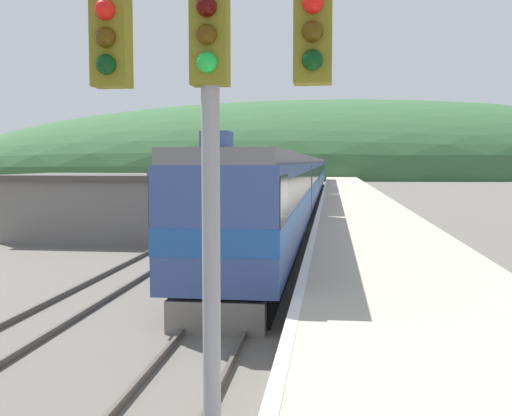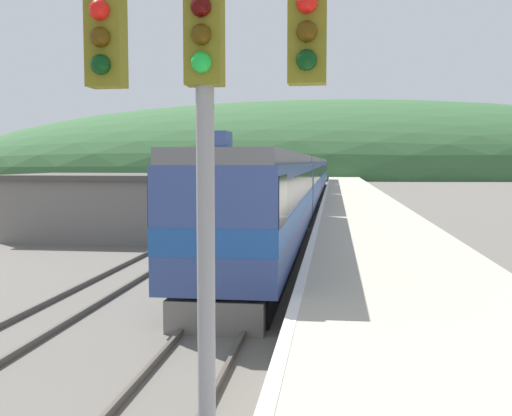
{
  "view_description": "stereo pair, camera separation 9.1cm",
  "coord_description": "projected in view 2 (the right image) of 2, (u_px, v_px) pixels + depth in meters",
  "views": [
    {
      "loc": [
        2.59,
        -1.7,
        3.94
      ],
      "look_at": [
        0.3,
        16.55,
        2.5
      ],
      "focal_mm": 42.0,
      "sensor_mm": 36.0,
      "label": 1
    },
    {
      "loc": [
        2.68,
        -1.69,
        3.94
      ],
      "look_at": [
        0.3,
        16.55,
        2.5
      ],
      "focal_mm": 42.0,
      "sensor_mm": 36.0,
      "label": 2
    }
  ],
  "objects": [
    {
      "name": "track_main",
      "position": [
        311.0,
        194.0,
        71.52
      ],
      "size": [
        1.52,
        180.0,
        0.16
      ],
      "color": "#4C443D",
      "rests_on": "ground"
    },
    {
      "name": "track_siding",
      "position": [
        275.0,
        194.0,
        72.08
      ],
      "size": [
        1.52,
        180.0,
        0.16
      ],
      "color": "#4C443D",
      "rests_on": "ground"
    },
    {
      "name": "platform",
      "position": [
        357.0,
        202.0,
        51.12
      ],
      "size": [
        5.76,
        140.0,
        0.9
      ],
      "color": "#B2A893",
      "rests_on": "ground"
    },
    {
      "name": "distant_hills",
      "position": [
        324.0,
        176.0,
        167.19
      ],
      "size": [
        222.9,
        100.3,
        40.99
      ],
      "color": "#335B33",
      "rests_on": "ground"
    },
    {
      "name": "station_shed",
      "position": [
        107.0,
        205.0,
        31.03
      ],
      "size": [
        9.01,
        6.54,
        3.29
      ],
      "color": "slate",
      "rests_on": "ground"
    },
    {
      "name": "express_train_lead_car",
      "position": [
        265.0,
        203.0,
        23.47
      ],
      "size": [
        2.99,
        21.04,
        4.62
      ],
      "color": "black",
      "rests_on": "ground"
    },
    {
      "name": "carriage_second",
      "position": [
        299.0,
        183.0,
        46.01
      ],
      "size": [
        2.98,
        22.34,
        4.26
      ],
      "color": "black",
      "rests_on": "ground"
    },
    {
      "name": "carriage_third",
      "position": [
        311.0,
        176.0,
        68.96
      ],
      "size": [
        2.98,
        22.34,
        4.26
      ],
      "color": "black",
      "rests_on": "ground"
    },
    {
      "name": "carriage_fourth",
      "position": [
        317.0,
        172.0,
        91.92
      ],
      "size": [
        2.98,
        22.34,
        4.26
      ],
      "color": "black",
      "rests_on": "ground"
    },
    {
      "name": "siding_train",
      "position": [
        243.0,
        189.0,
        46.73
      ],
      "size": [
        2.9,
        39.04,
        3.51
      ],
      "color": "black",
      "rests_on": "ground"
    },
    {
      "name": "signal_mast_main",
      "position": [
        204.0,
        100.0,
        6.43
      ],
      "size": [
        3.3,
        0.42,
        6.77
      ],
      "color": "gray",
      "rests_on": "ground"
    }
  ]
}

